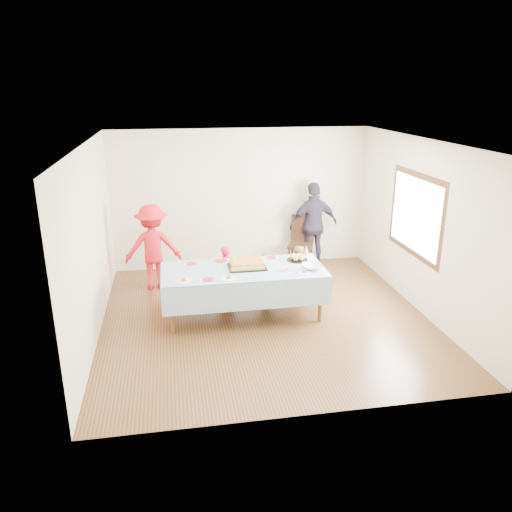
{
  "coord_description": "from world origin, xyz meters",
  "views": [
    {
      "loc": [
        -1.37,
        -6.98,
        3.46
      ],
      "look_at": [
        -0.09,
        0.3,
        0.92
      ],
      "focal_mm": 35.0,
      "sensor_mm": 36.0,
      "label": 1
    }
  ],
  "objects_px": {
    "birthday_cake": "(247,264)",
    "dining_chair": "(301,239)",
    "party_table": "(243,272)",
    "adult_left": "(153,247)"
  },
  "relations": [
    {
      "from": "birthday_cake",
      "to": "dining_chair",
      "type": "relative_size",
      "value": 0.55
    },
    {
      "from": "birthday_cake",
      "to": "dining_chair",
      "type": "xyz_separation_m",
      "value": [
        1.38,
        1.91,
        -0.24
      ]
    },
    {
      "from": "birthday_cake",
      "to": "adult_left",
      "type": "xyz_separation_m",
      "value": [
        -1.47,
        1.35,
        -0.07
      ]
    },
    {
      "from": "adult_left",
      "to": "party_table",
      "type": "bearing_deg",
      "value": 131.24
    },
    {
      "from": "dining_chair",
      "to": "birthday_cake",
      "type": "bearing_deg",
      "value": -102.55
    },
    {
      "from": "party_table",
      "to": "adult_left",
      "type": "distance_m",
      "value": 1.99
    },
    {
      "from": "birthday_cake",
      "to": "dining_chair",
      "type": "distance_m",
      "value": 2.37
    },
    {
      "from": "party_table",
      "to": "dining_chair",
      "type": "xyz_separation_m",
      "value": [
        1.45,
        1.97,
        -0.14
      ]
    },
    {
      "from": "dining_chair",
      "to": "adult_left",
      "type": "height_order",
      "value": "adult_left"
    },
    {
      "from": "party_table",
      "to": "birthday_cake",
      "type": "distance_m",
      "value": 0.14
    }
  ]
}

